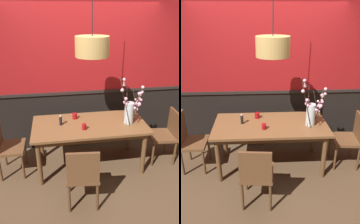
% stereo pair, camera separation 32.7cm
% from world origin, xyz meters
% --- Properties ---
extents(ground_plane, '(24.00, 24.00, 0.00)m').
position_xyz_m(ground_plane, '(0.00, 0.00, 0.00)').
color(ground_plane, brown).
extents(back_wall, '(4.65, 0.14, 2.99)m').
position_xyz_m(back_wall, '(0.00, 0.74, 1.49)').
color(back_wall, black).
rests_on(back_wall, ground).
extents(dining_table, '(1.74, 0.87, 0.77)m').
position_xyz_m(dining_table, '(0.00, 0.00, 0.69)').
color(dining_table, brown).
rests_on(dining_table, ground).
extents(chair_head_east_end, '(0.46, 0.48, 0.89)m').
position_xyz_m(chair_head_east_end, '(1.29, -0.02, 0.51)').
color(chair_head_east_end, brown).
rests_on(chair_head_east_end, ground).
extents(chair_head_west_end, '(0.39, 0.46, 0.95)m').
position_xyz_m(chair_head_west_end, '(-1.28, 0.03, 0.53)').
color(chair_head_west_end, brown).
rests_on(chair_head_west_end, ground).
extents(chair_far_side_left, '(0.44, 0.43, 0.96)m').
position_xyz_m(chair_far_side_left, '(-0.29, 0.88, 0.53)').
color(chair_far_side_left, brown).
rests_on(chair_far_side_left, ground).
extents(chair_near_side_left, '(0.45, 0.46, 0.90)m').
position_xyz_m(chair_near_side_left, '(-0.22, -0.83, 0.51)').
color(chair_near_side_left, brown).
rests_on(chair_near_side_left, ground).
extents(vase_with_blossoms, '(0.42, 0.35, 0.76)m').
position_xyz_m(vase_with_blossoms, '(0.62, -0.07, 0.99)').
color(vase_with_blossoms, silver).
rests_on(vase_with_blossoms, dining_table).
extents(candle_holder_nearer_center, '(0.07, 0.07, 0.09)m').
position_xyz_m(candle_holder_nearer_center, '(-0.11, -0.17, 0.82)').
color(candle_holder_nearer_center, '#9E0F14').
rests_on(candle_holder_nearer_center, dining_table).
extents(candle_holder_nearer_edge, '(0.08, 0.08, 0.09)m').
position_xyz_m(candle_holder_nearer_edge, '(-0.21, 0.22, 0.82)').
color(candle_holder_nearer_edge, '#9E0F14').
rests_on(candle_holder_nearer_edge, dining_table).
extents(condiment_bottle, '(0.04, 0.04, 0.16)m').
position_xyz_m(condiment_bottle, '(-0.44, 0.03, 0.85)').
color(condiment_bottle, black).
rests_on(condiment_bottle, dining_table).
extents(pendant_lamp, '(0.46, 0.46, 1.19)m').
position_xyz_m(pendant_lamp, '(0.03, -0.04, 1.93)').
color(pendant_lamp, tan).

